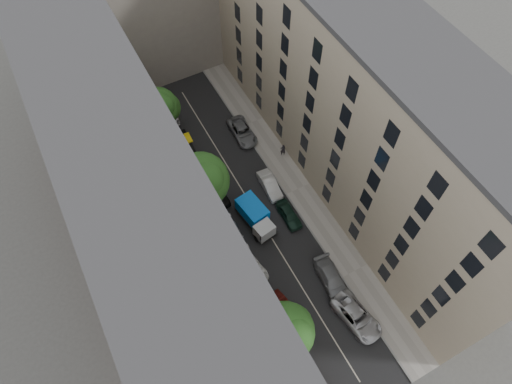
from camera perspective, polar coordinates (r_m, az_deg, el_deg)
ground at (r=49.26m, az=-0.23°, el=-2.22°), size 120.00×120.00×0.00m
road_surface at (r=49.26m, az=-0.23°, el=-2.21°), size 8.00×44.00×0.02m
sidewalk_left at (r=48.21m, az=-6.04°, el=-4.82°), size 3.00×44.00×0.15m
sidewalk_right at (r=50.77m, az=5.26°, el=0.36°), size 3.00×44.00×0.15m
building_left at (r=39.29m, az=-14.61°, el=-1.31°), size 8.00×44.00×20.00m
building_right at (r=45.28m, az=12.31°, el=9.96°), size 8.00×44.00×20.00m
tarp_truck at (r=47.36m, az=-0.05°, el=-3.07°), size 2.75×5.36×2.35m
car_left_1 at (r=44.04m, az=3.62°, el=-14.64°), size 2.03×4.39×1.39m
car_left_2 at (r=45.62m, az=-0.83°, el=-9.22°), size 2.72×4.84×1.28m
car_left_3 at (r=46.98m, az=-2.87°, el=-5.62°), size 1.94×4.76×1.38m
car_left_4 at (r=49.72m, az=-4.93°, el=-0.12°), size 1.83×4.21×1.41m
car_left_5 at (r=53.91m, az=-8.85°, el=5.73°), size 1.73×4.51×1.47m
car_left_6 at (r=57.51m, az=-10.95°, el=9.45°), size 2.49×4.74×1.27m
car_right_0 at (r=44.74m, az=12.46°, el=-14.98°), size 3.20×5.64×1.48m
car_right_1 at (r=45.61m, az=9.44°, el=-10.68°), size 2.46×5.06×1.42m
car_right_2 at (r=48.34m, az=4.15°, el=-2.82°), size 1.64×3.87×1.31m
car_right_3 at (r=50.15m, az=1.73°, el=0.87°), size 1.68×4.22×1.37m
car_right_4 at (r=54.70m, az=-1.73°, el=7.55°), size 2.46×5.01×1.37m
tree_near at (r=38.32m, az=3.84°, el=-17.14°), size 5.15×4.86×8.28m
tree_mid at (r=44.01m, az=-6.71°, el=1.26°), size 5.78×5.58×9.17m
tree_far at (r=52.53m, az=-11.96°, el=10.14°), size 4.91×4.56×7.18m
lamp_post at (r=41.45m, az=-0.36°, el=-11.44°), size 0.36×0.36×5.97m
pedestrian at (r=52.70m, az=3.39°, el=5.30°), size 0.71×0.60×1.66m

